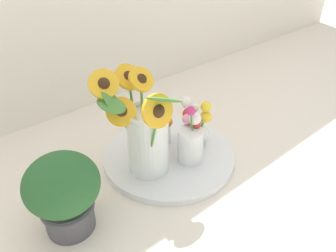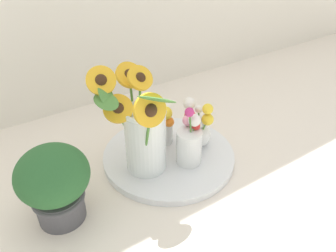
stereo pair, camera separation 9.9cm
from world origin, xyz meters
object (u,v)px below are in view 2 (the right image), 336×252
(mason_jar_sunflowers, at_px, (142,131))
(vase_small_back, at_px, (165,126))
(potted_plant, at_px, (54,182))
(vase_bulb_right, at_px, (199,128))
(vase_small_center, at_px, (190,143))
(serving_tray, at_px, (168,156))

(mason_jar_sunflowers, bearing_deg, vase_small_back, 30.45)
(vase_small_back, bearing_deg, potted_plant, -164.76)
(vase_bulb_right, bearing_deg, mason_jar_sunflowers, 179.79)
(vase_bulb_right, bearing_deg, vase_small_back, 139.17)
(vase_bulb_right, height_order, vase_small_back, vase_bulb_right)
(vase_small_center, height_order, potted_plant, potted_plant)
(mason_jar_sunflowers, xyz_separation_m, potted_plant, (-0.27, -0.03, -0.03))
(vase_bulb_right, distance_m, vase_small_back, 0.11)
(serving_tray, xyz_separation_m, mason_jar_sunflowers, (-0.10, -0.02, 0.14))
(serving_tray, height_order, vase_small_back, vase_small_back)
(mason_jar_sunflowers, distance_m, vase_small_back, 0.15)
(vase_bulb_right, height_order, potted_plant, potted_plant)
(vase_small_center, relative_size, potted_plant, 0.87)
(serving_tray, relative_size, vase_small_back, 2.93)
(mason_jar_sunflowers, xyz_separation_m, vase_small_center, (0.13, -0.05, -0.06))
(serving_tray, xyz_separation_m, vase_small_back, (0.02, 0.06, 0.08))
(vase_small_back, distance_m, potted_plant, 0.40)
(vase_small_center, relative_size, vase_bulb_right, 1.12)
(vase_small_center, height_order, vase_bulb_right, vase_small_center)
(vase_small_center, bearing_deg, vase_small_back, 94.84)
(serving_tray, relative_size, vase_bulb_right, 2.46)
(mason_jar_sunflowers, relative_size, potted_plant, 1.52)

